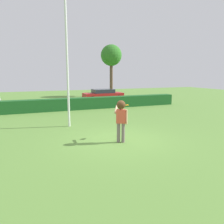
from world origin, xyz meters
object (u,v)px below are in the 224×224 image
at_px(frisbee, 126,105).
at_px(parked_car_red, 103,94).
at_px(lamppost, 67,55).
at_px(person, 121,115).
at_px(maple_tree, 111,56).

distance_m(frisbee, parked_car_red, 13.90).
height_order(lamppost, parked_car_red, lamppost).
bearing_deg(person, maple_tree, 69.38).
xyz_separation_m(person, maple_tree, (6.91, 18.37, 3.90)).
height_order(person, frisbee, person).
distance_m(person, frisbee, 0.85).
bearing_deg(person, lamppost, 111.81).
distance_m(frisbee, lamppost, 4.38).
relative_size(lamppost, parked_car_red, 1.68).
xyz_separation_m(lamppost, maple_tree, (8.39, 14.68, 1.21)).
relative_size(person, frisbee, 6.84).
xyz_separation_m(person, parked_car_red, (4.20, 13.97, -0.49)).
relative_size(person, parked_car_red, 0.43).
relative_size(frisbee, maple_tree, 0.04).
bearing_deg(lamppost, maple_tree, 60.25).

